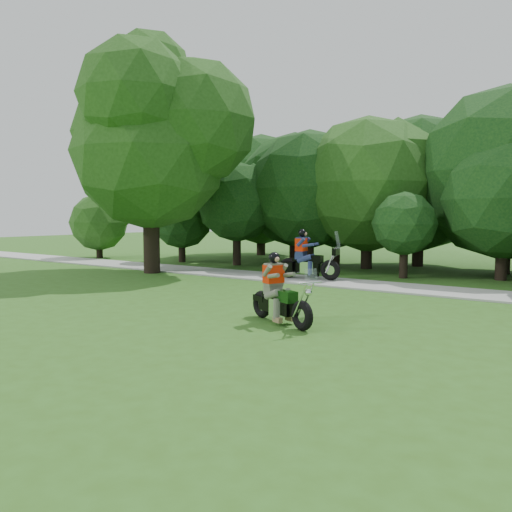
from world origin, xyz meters
The scene contains 6 objects.
ground centered at (0.00, 0.00, 0.00)m, with size 100.00×100.00×0.00m, color #305919.
walkway centered at (0.00, 8.00, 0.03)m, with size 60.00×2.20×0.06m, color #999994.
tree_line centered at (1.92, 14.41, 3.71)m, with size 39.74×12.03×7.74m.
big_tree_west centered at (-10.54, 6.85, 5.76)m, with size 8.64×6.56×9.96m.
chopper_motorcycle centered at (-0.85, 1.23, 0.59)m, with size 2.16×1.22×1.60m.
touring_motorcycle centered at (-3.99, 8.06, 0.73)m, with size 2.43×0.86×1.85m.
Camera 1 is at (5.09, -8.14, 2.42)m, focal length 35.00 mm.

